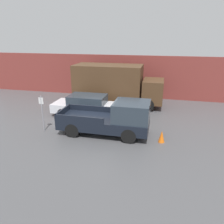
{
  "coord_description": "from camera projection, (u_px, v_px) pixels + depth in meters",
  "views": [
    {
      "loc": [
        4.08,
        -12.48,
        5.67
      ],
      "look_at": [
        1.09,
        0.24,
        1.04
      ],
      "focal_mm": 35.0,
      "sensor_mm": 36.0,
      "label": 1
    }
  ],
  "objects": [
    {
      "name": "ground_plane",
      "position": [
        95.0,
        127.0,
        14.22
      ],
      "size": [
        60.0,
        60.0,
        0.0
      ],
      "primitive_type": "plane",
      "color": "#4C4C4F"
    },
    {
      "name": "newspaper_box",
      "position": [
        84.0,
        89.0,
        21.67
      ],
      "size": [
        0.45,
        0.4,
        1.1
      ],
      "color": "gold",
      "rests_on": "ground"
    },
    {
      "name": "parking_sign",
      "position": [
        42.0,
        111.0,
        13.27
      ],
      "size": [
        0.3,
        0.07,
        2.25
      ],
      "color": "gray",
      "rests_on": "ground"
    },
    {
      "name": "building_wall",
      "position": [
        119.0,
        76.0,
        20.74
      ],
      "size": [
        28.0,
        0.15,
        3.92
      ],
      "color": "brown",
      "rests_on": "ground"
    },
    {
      "name": "traffic_cone",
      "position": [
        162.0,
        136.0,
        12.12
      ],
      "size": [
        0.35,
        0.35,
        0.68
      ],
      "color": "orange",
      "rests_on": "ground"
    },
    {
      "name": "pickup_truck",
      "position": [
        113.0,
        119.0,
        12.9
      ],
      "size": [
        5.35,
        2.11,
        2.08
      ],
      "color": "black",
      "rests_on": "ground"
    },
    {
      "name": "delivery_truck",
      "position": [
        115.0,
        84.0,
        18.21
      ],
      "size": [
        7.33,
        2.59,
        3.36
      ],
      "color": "#4C331E",
      "rests_on": "ground"
    },
    {
      "name": "car",
      "position": [
        86.0,
        105.0,
        16.07
      ],
      "size": [
        4.84,
        1.97,
        1.54
      ],
      "color": "silver",
      "rests_on": "ground"
    }
  ]
}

